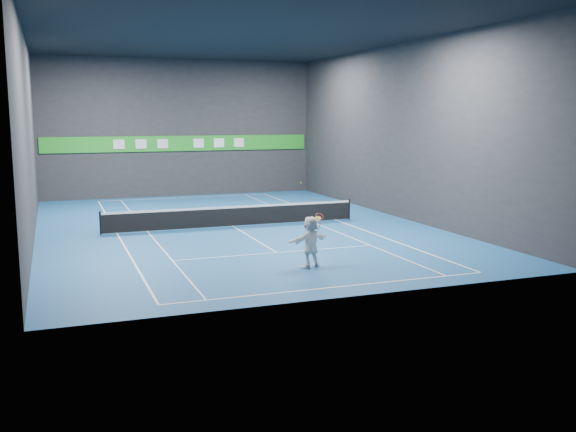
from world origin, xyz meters
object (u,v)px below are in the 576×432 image
object	(u,v)px
tennis_net	(233,216)
tennis_racket	(319,218)
tennis_ball	(301,183)
player	(311,242)

from	to	relation	value
tennis_net	tennis_racket	xyz separation A→B (m)	(0.66, -9.05, 1.19)
tennis_net	tennis_racket	size ratio (longest dim) A/B	18.20
tennis_ball	player	bearing A→B (deg)	-16.41
player	tennis_racket	bearing A→B (deg)	167.76
tennis_racket	tennis_ball	bearing A→B (deg)	175.78
player	tennis_ball	distance (m)	2.12
player	tennis_net	distance (m)	9.11
tennis_net	tennis_racket	distance (m)	9.15
player	tennis_ball	xyz separation A→B (m)	(-0.33, 0.10, 2.09)
player	tennis_racket	xyz separation A→B (m)	(0.34, 0.05, 0.81)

